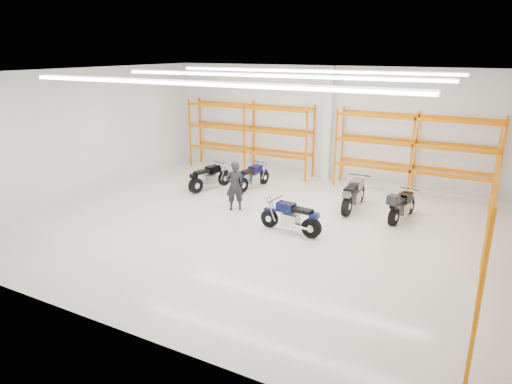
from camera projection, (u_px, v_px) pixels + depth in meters
The scene contains 12 objects.
ground at pixel (260, 226), 13.80m from camera, with size 14.00×14.00×0.00m, color beige.
room_shell at pixel (260, 117), 12.84m from camera, with size 14.02×12.02×4.51m.
motorcycle_main at pixel (293, 218), 13.13m from camera, with size 1.98×0.65×0.97m.
motorcycle_back_a at pixel (208, 178), 17.19m from camera, with size 0.85×1.96×0.98m.
motorcycle_back_b at pixel (252, 177), 17.33m from camera, with size 0.70×1.92×0.95m.
motorcycle_back_c at pixel (353, 195), 15.03m from camera, with size 0.72×2.16×1.06m.
motorcycle_back_d at pixel (401, 206), 14.05m from camera, with size 0.72×1.94×1.00m.
standing_man at pixel (235, 186), 14.93m from camera, with size 0.60×0.40×1.65m, color black.
structural_column at pixel (328, 125), 18.02m from camera, with size 0.32×0.32×4.50m, color white.
pallet_racking_back_left at pixel (249, 131), 19.41m from camera, with size 5.67×0.87×3.00m.
pallet_racking_back_right at pixel (414, 146), 16.35m from camera, with size 5.67×0.87×3.00m.
pallet_racking_side at pixel (512, 201), 10.35m from camera, with size 0.87×9.07×3.00m.
Camera 1 is at (5.97, -11.39, 5.12)m, focal length 32.00 mm.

